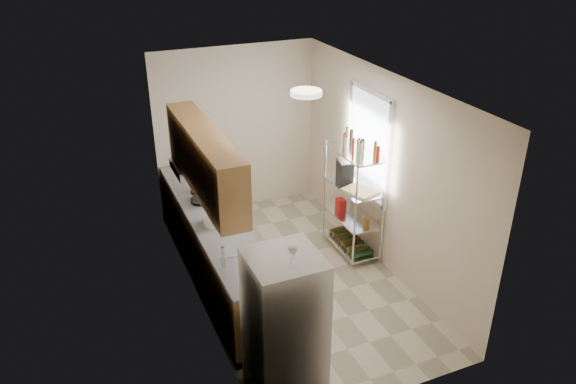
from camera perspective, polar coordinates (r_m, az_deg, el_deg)
name	(u,v)px	position (r m, az deg, el deg)	size (l,w,h in m)	color
room	(294,189)	(6.77, 0.65, 0.35)	(2.52, 4.42, 2.62)	beige
counter_run	(215,246)	(7.28, -7.45, -5.51)	(0.63, 3.51, 0.90)	tan
upper_cabinets	(205,160)	(6.34, -8.48, 3.21)	(0.33, 2.20, 0.72)	tan
range_hood	(194,167)	(7.23, -9.54, 2.50)	(0.50, 0.60, 0.12)	#B7BABC
window	(369,145)	(7.49, 8.21, 4.77)	(0.06, 1.00, 1.46)	white
bakers_rack	(354,180)	(7.51, 6.76, 1.27)	(0.45, 0.90, 1.73)	silver
ceiling_dome	(306,93)	(6.06, 1.87, 10.05)	(0.34, 0.34, 0.06)	white
refrigerator	(284,329)	(5.40, -0.37, -13.70)	(0.65, 0.65, 1.59)	silver
wine_glass_a	(294,258)	(4.76, 0.62, -6.67)	(0.06, 0.06, 0.18)	silver
wine_glass_b	(291,256)	(4.77, 0.32, -6.55)	(0.07, 0.07, 0.19)	silver
rice_cooker	(214,217)	(6.82, -7.51, -2.49)	(0.26, 0.26, 0.21)	white
frying_pan_large	(201,200)	(7.41, -8.83, -0.84)	(0.27, 0.27, 0.05)	black
frying_pan_small	(198,191)	(7.66, -9.12, 0.07)	(0.20, 0.20, 0.04)	black
cutting_board	(360,191)	(7.40, 7.37, 0.11)	(0.32, 0.42, 0.03)	tan
espresso_machine	(345,171)	(7.63, 5.79, 2.19)	(0.18, 0.26, 0.31)	black
storage_bag	(341,205)	(7.85, 5.38, -1.27)	(0.10, 0.15, 0.17)	red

